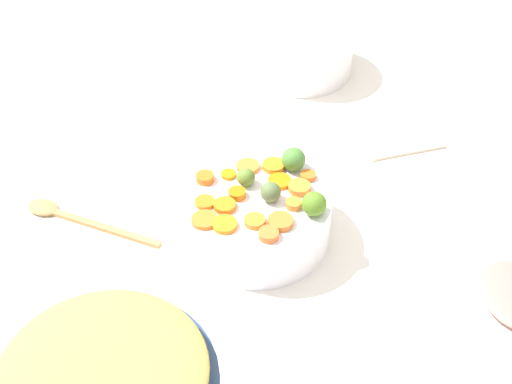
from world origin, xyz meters
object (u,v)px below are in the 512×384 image
Objects in this scene: serving_bowl_carrots at (256,217)px; casserole_dish at (300,50)px; wooden_spoon at (69,216)px; ham_plate at (497,296)px.

serving_bowl_carrots is 1.06× the size of casserole_dish.
casserole_dish is (-0.44, 0.43, 0.05)m from wooden_spoon.
ham_plate is (0.15, 0.34, -0.04)m from serving_bowl_carrots.
ham_plate is (0.65, 0.21, -0.04)m from casserole_dish.
wooden_spoon is at bearing -101.68° from serving_bowl_carrots.
wooden_spoon is 1.07× the size of casserole_dish.
casserole_dish is at bearing 165.68° from serving_bowl_carrots.
serving_bowl_carrots is 0.31m from wooden_spoon.
serving_bowl_carrots reaches higher than ham_plate.
wooden_spoon is 0.91× the size of ham_plate.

